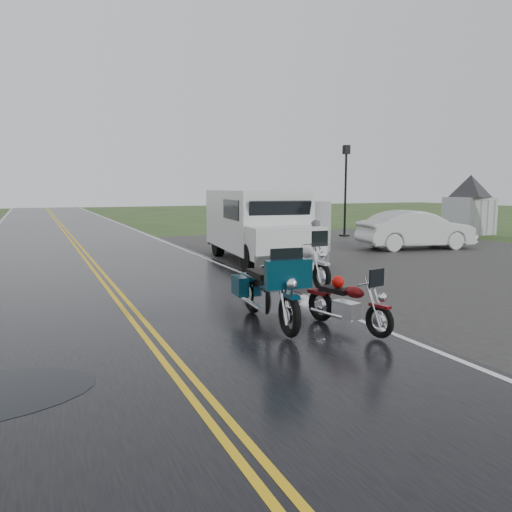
% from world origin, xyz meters
% --- Properties ---
extents(ground, '(120.00, 120.00, 0.00)m').
position_xyz_m(ground, '(0.00, 0.00, 0.00)').
color(ground, '#2D471E').
rests_on(ground, ground).
extents(road, '(8.00, 100.00, 0.04)m').
position_xyz_m(road, '(0.00, 10.00, 0.02)').
color(road, black).
rests_on(road, ground).
extents(parking_pad, '(14.00, 24.00, 0.03)m').
position_xyz_m(parking_pad, '(11.00, 5.00, 0.01)').
color(parking_pad, black).
rests_on(parking_pad, ground).
extents(visitor_center, '(16.00, 10.00, 4.80)m').
position_xyz_m(visitor_center, '(20.00, 12.00, 2.40)').
color(visitor_center, '#A8AAAD').
rests_on(visitor_center, ground).
extents(motorcycle_red, '(1.08, 2.00, 1.12)m').
position_xyz_m(motorcycle_red, '(3.39, -1.61, 0.56)').
color(motorcycle_red, '#55090B').
rests_on(motorcycle_red, ground).
extents(motorcycle_teal, '(1.10, 2.56, 1.48)m').
position_xyz_m(motorcycle_teal, '(2.06, -0.99, 0.74)').
color(motorcycle_teal, '#052C3C').
rests_on(motorcycle_teal, ground).
extents(motorcycle_silver, '(0.91, 2.41, 1.42)m').
position_xyz_m(motorcycle_silver, '(4.47, 1.93, 0.71)').
color(motorcycle_silver, '#93959A').
rests_on(motorcycle_silver, ground).
extents(van_white, '(3.03, 6.53, 2.48)m').
position_xyz_m(van_white, '(4.02, 5.22, 1.24)').
color(van_white, silver).
rests_on(van_white, ground).
extents(person_at_van, '(0.58, 0.39, 1.55)m').
position_xyz_m(person_at_van, '(5.83, 4.54, 0.78)').
color(person_at_van, '#48484C').
rests_on(person_at_van, ground).
extents(sedan_white, '(4.91, 2.40, 1.55)m').
position_xyz_m(sedan_white, '(12.58, 7.82, 0.77)').
color(sedan_white, silver).
rests_on(sedan_white, ground).
extents(lamp_post_far_right, '(0.40, 0.40, 4.69)m').
position_xyz_m(lamp_post_far_right, '(12.94, 13.44, 2.34)').
color(lamp_post_far_right, black).
rests_on(lamp_post_far_right, ground).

